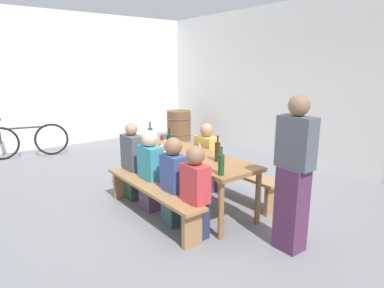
{
  "coord_description": "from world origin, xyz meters",
  "views": [
    {
      "loc": [
        3.5,
        -2.66,
        1.95
      ],
      "look_at": [
        0.0,
        0.0,
        0.9
      ],
      "focal_mm": 30.93,
      "sensor_mm": 36.0,
      "label": 1
    }
  ],
  "objects": [
    {
      "name": "ground_plane",
      "position": [
        0.0,
        0.0,
        0.0
      ],
      "size": [
        24.0,
        24.0,
        0.0
      ],
      "primitive_type": "plane",
      "color": "slate"
    },
    {
      "name": "back_wall",
      "position": [
        0.0,
        3.22,
        1.6
      ],
      "size": [
        14.0,
        0.2,
        3.2
      ],
      "primitive_type": "cube",
      "color": "white",
      "rests_on": "ground"
    },
    {
      "name": "side_wall",
      "position": [
        -4.93,
        0.0,
        1.6
      ],
      "size": [
        0.2,
        6.83,
        3.2
      ],
      "primitive_type": "cube",
      "color": "white",
      "rests_on": "ground"
    },
    {
      "name": "tasting_table",
      "position": [
        0.0,
        0.0,
        0.67
      ],
      "size": [
        2.05,
        0.74,
        0.75
      ],
      "color": "olive",
      "rests_on": "ground"
    },
    {
      "name": "bench_near",
      "position": [
        0.0,
        -0.67,
        0.35
      ],
      "size": [
        1.95,
        0.3,
        0.45
      ],
      "color": "#9E7247",
      "rests_on": "ground"
    },
    {
      "name": "bench_far",
      "position": [
        0.0,
        0.67,
        0.35
      ],
      "size": [
        1.95,
        0.3,
        0.45
      ],
      "color": "#9E7247",
      "rests_on": "ground"
    },
    {
      "name": "wine_bottle_0",
      "position": [
        0.89,
        -0.27,
        0.87
      ],
      "size": [
        0.07,
        0.07,
        0.32
      ],
      "color": "#194723",
      "rests_on": "tasting_table"
    },
    {
      "name": "wine_bottle_1",
      "position": [
        -0.46,
        -0.06,
        0.86
      ],
      "size": [
        0.07,
        0.07,
        0.3
      ],
      "color": "#143319",
      "rests_on": "tasting_table"
    },
    {
      "name": "wine_bottle_2",
      "position": [
        0.45,
        0.07,
        0.88
      ],
      "size": [
        0.07,
        0.07,
        0.33
      ],
      "color": "#332814",
      "rests_on": "tasting_table"
    },
    {
      "name": "wine_bottle_3",
      "position": [
        -0.94,
        -0.11,
        0.88
      ],
      "size": [
        0.07,
        0.07,
        0.34
      ],
      "color": "#234C2D",
      "rests_on": "tasting_table"
    },
    {
      "name": "wine_glass_0",
      "position": [
        -0.36,
        -0.2,
        0.87
      ],
      "size": [
        0.06,
        0.06,
        0.18
      ],
      "color": "silver",
      "rests_on": "tasting_table"
    },
    {
      "name": "wine_glass_1",
      "position": [
        -0.69,
        -0.06,
        0.88
      ],
      "size": [
        0.06,
        0.06,
        0.19
      ],
      "color": "silver",
      "rests_on": "tasting_table"
    },
    {
      "name": "wine_glass_2",
      "position": [
        0.07,
        0.08,
        0.87
      ],
      "size": [
        0.07,
        0.07,
        0.17
      ],
      "color": "silver",
      "rests_on": "tasting_table"
    },
    {
      "name": "seated_guest_near_0",
      "position": [
        -0.77,
        -0.52,
        0.54
      ],
      "size": [
        0.38,
        0.24,
        1.14
      ],
      "rotation": [
        0.0,
        0.0,
        1.57
      ],
      "color": "#2F4935",
      "rests_on": "ground"
    },
    {
      "name": "seated_guest_near_1",
      "position": [
        -0.25,
        -0.52,
        0.53
      ],
      "size": [
        0.37,
        0.24,
        1.11
      ],
      "rotation": [
        0.0,
        0.0,
        1.57
      ],
      "color": "#543C54",
      "rests_on": "ground"
    },
    {
      "name": "seated_guest_near_2",
      "position": [
        0.31,
        -0.52,
        0.54
      ],
      "size": [
        0.33,
        0.24,
        1.11
      ],
      "rotation": [
        0.0,
        0.0,
        1.57
      ],
      "color": "#31504A",
      "rests_on": "ground"
    },
    {
      "name": "seated_guest_near_3",
      "position": [
        0.74,
        -0.52,
        0.53
      ],
      "size": [
        0.33,
        0.24,
        1.09
      ],
      "rotation": [
        0.0,
        0.0,
        1.57
      ],
      "color": "#2A2F4E",
      "rests_on": "ground"
    },
    {
      "name": "seated_guest_far_0",
      "position": [
        -0.31,
        0.52,
        0.52
      ],
      "size": [
        0.38,
        0.24,
        1.09
      ],
      "rotation": [
        0.0,
        0.0,
        -1.57
      ],
      "color": "#423056",
      "rests_on": "ground"
    },
    {
      "name": "standing_host",
      "position": [
        1.54,
        0.15,
        0.82
      ],
      "size": [
        0.38,
        0.24,
        1.67
      ],
      "rotation": [
        0.0,
        0.0,
        3.14
      ],
      "color": "#4E294B",
      "rests_on": "ground"
    },
    {
      "name": "wine_barrel",
      "position": [
        -3.56,
        2.27,
        0.39
      ],
      "size": [
        0.66,
        0.66,
        0.79
      ],
      "color": "brown",
      "rests_on": "ground"
    },
    {
      "name": "parked_bicycle_0",
      "position": [
        -4.18,
        -1.31,
        0.37
      ],
      "size": [
        0.41,
        1.65,
        0.9
      ],
      "rotation": [
        0.0,
        0.0,
        1.35
      ],
      "color": "black",
      "rests_on": "ground"
    }
  ]
}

